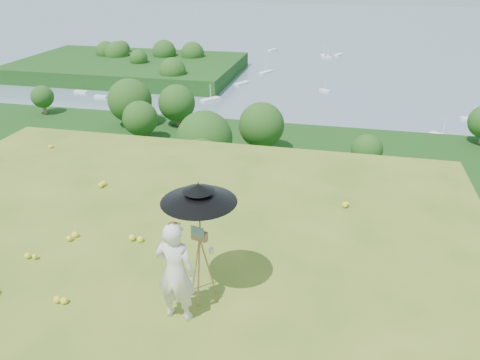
# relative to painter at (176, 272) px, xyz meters

# --- Properties ---
(ground) EXTENTS (14.00, 14.00, 0.00)m
(ground) POSITION_rel_painter_xyz_m (-1.27, 0.81, -0.88)
(ground) COLOR #4E7020
(ground) RESTS_ON ground
(forest_slope) EXTENTS (140.00, 56.00, 22.00)m
(forest_slope) POSITION_rel_painter_xyz_m (-1.27, 35.81, -29.88)
(forest_slope) COLOR #163A0F
(forest_slope) RESTS_ON bay_water
(shoreline_tier) EXTENTS (170.00, 28.00, 8.00)m
(shoreline_tier) POSITION_rel_painter_xyz_m (-1.27, 75.81, -36.88)
(shoreline_tier) COLOR #71675A
(shoreline_tier) RESTS_ON bay_water
(bay_water) EXTENTS (700.00, 700.00, 0.00)m
(bay_water) POSITION_rel_painter_xyz_m (-1.27, 240.81, -34.88)
(bay_water) COLOR slate
(bay_water) RESTS_ON ground
(peninsula) EXTENTS (90.00, 60.00, 12.00)m
(peninsula) POSITION_rel_painter_xyz_m (-76.27, 155.81, -29.88)
(peninsula) COLOR #163A0F
(peninsula) RESTS_ON bay_water
(slope_trees) EXTENTS (110.00, 50.00, 6.00)m
(slope_trees) POSITION_rel_painter_xyz_m (-1.27, 35.81, -15.88)
(slope_trees) COLOR #194E17
(slope_trees) RESTS_ON forest_slope
(harbor_town) EXTENTS (110.00, 22.00, 5.00)m
(harbor_town) POSITION_rel_painter_xyz_m (-1.27, 75.81, -30.38)
(harbor_town) COLOR silver
(harbor_town) RESTS_ON shoreline_tier
(moored_boats) EXTENTS (140.00, 140.00, 0.70)m
(moored_boats) POSITION_rel_painter_xyz_m (-13.77, 161.81, -34.53)
(moored_boats) COLOR white
(moored_boats) RESTS_ON bay_water
(wildflowers) EXTENTS (10.00, 10.50, 0.12)m
(wildflowers) POSITION_rel_painter_xyz_m (-1.27, 1.06, -0.82)
(wildflowers) COLOR yellow
(wildflowers) RESTS_ON ground
(painter) EXTENTS (0.67, 0.47, 1.76)m
(painter) POSITION_rel_painter_xyz_m (0.00, 0.00, 0.00)
(painter) COLOR silver
(painter) RESTS_ON ground
(field_easel) EXTENTS (0.64, 0.64, 1.42)m
(field_easel) POSITION_rel_painter_xyz_m (0.22, 0.57, -0.17)
(field_easel) COLOR #9D6841
(field_easel) RESTS_ON ground
(sun_umbrella) EXTENTS (1.46, 1.46, 1.01)m
(sun_umbrella) POSITION_rel_painter_xyz_m (0.23, 0.60, 0.79)
(sun_umbrella) COLOR black
(sun_umbrella) RESTS_ON field_easel
(painter_cap) EXTENTS (0.26, 0.28, 0.10)m
(painter_cap) POSITION_rel_painter_xyz_m (0.00, 0.00, 0.83)
(painter_cap) COLOR #D07284
(painter_cap) RESTS_ON painter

